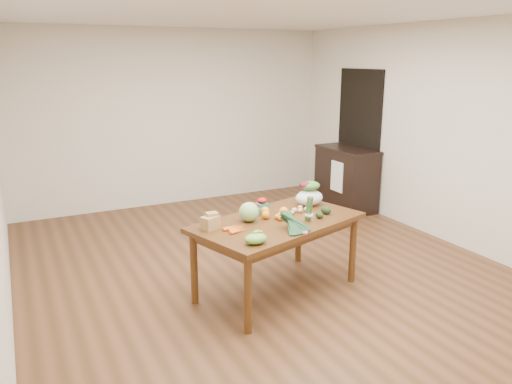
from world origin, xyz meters
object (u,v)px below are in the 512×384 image
dining_table (277,256)px  asparagus_bundle (309,209)px  cabinet (346,178)px  kale_bunch (297,223)px  mandarin_cluster (283,214)px  paper_bag (210,221)px  salad_bag (309,195)px  cabbage (249,212)px

dining_table → asparagus_bundle: 0.58m
cabinet → kale_bunch: (-2.34, -2.40, 0.36)m
dining_table → kale_bunch: (-0.00, -0.35, 0.45)m
cabinet → mandarin_cluster: (-2.26, -2.02, 0.32)m
cabinet → paper_bag: (-3.01, -1.99, 0.35)m
salad_bag → paper_bag: bearing=-169.0°
salad_bag → cabinet: bearing=44.3°
paper_bag → asparagus_bundle: 0.95m
cabinet → salad_bag: 2.55m
paper_bag → cabbage: (0.41, 0.04, 0.02)m
mandarin_cluster → salad_bag: 0.54m
cabinet → paper_bag: bearing=-146.5°
dining_table → paper_bag: 0.81m
cabinet → cabbage: size_ratio=5.44×
dining_table → mandarin_cluster: (0.07, 0.02, 0.42)m
cabinet → asparagus_bundle: (-2.09, -2.20, 0.40)m
kale_bunch → asparagus_bundle: bearing=20.3°
dining_table → asparagus_bundle: bearing=-49.9°
cabinet → mandarin_cluster: cabinet is taller
asparagus_bundle → cabbage: bearing=136.7°
dining_table → cabinet: cabinet is taller
cabinet → asparagus_bundle: 3.06m
mandarin_cluster → kale_bunch: bearing=-101.1°
asparagus_bundle → salad_bag: size_ratio=0.82×
paper_bag → asparagus_bundle: (0.93, -0.21, 0.05)m
paper_bag → kale_bunch: bearing=-30.9°
dining_table → cabbage: bearing=143.7°
cabinet → kale_bunch: cabinet is taller
dining_table → paper_bag: paper_bag is taller
cabinet → mandarin_cluster: 3.05m
mandarin_cluster → asparagus_bundle: size_ratio=0.72×
mandarin_cluster → salad_bag: bearing=29.7°
asparagus_bundle → cabinet: bearing=29.6°
paper_bag → salad_bag: 1.23m
cabbage → salad_bag: salad_bag is taller
kale_bunch → salad_bag: salad_bag is taller
mandarin_cluster → cabinet: bearing=41.8°
mandarin_cluster → kale_bunch: size_ratio=0.45×
salad_bag → dining_table: bearing=-152.0°
dining_table → mandarin_cluster: size_ratio=9.06×
cabinet → paper_bag: 3.63m
dining_table → salad_bag: size_ratio=5.36×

